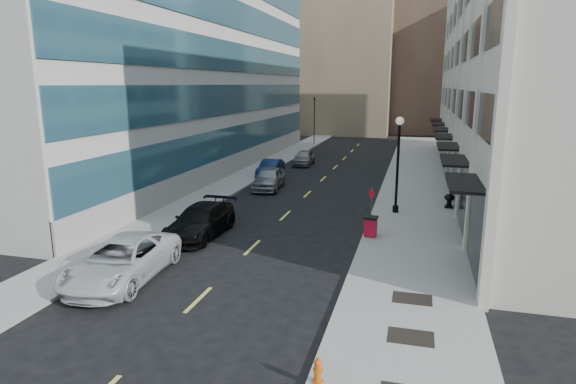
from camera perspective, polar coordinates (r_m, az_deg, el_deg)
The scene contains 23 objects.
ground at distance 16.83m, azimuth -13.60°, elevation -15.11°, with size 160.00×160.00×0.00m, color black.
sidewalk_right at distance 33.83m, azimuth 14.78°, elevation -0.87°, with size 5.00×80.00×0.15m, color gray.
sidewalk_left at distance 36.60m, azimuth -7.67°, elevation 0.45°, with size 3.00×80.00×0.15m, color gray.
building_right at distance 41.08m, azimuth 29.24°, elevation 12.84°, with size 15.30×46.50×18.25m.
building_left at distance 46.36m, azimuth -15.79°, elevation 14.98°, with size 16.14×46.00×20.00m.
skyline_tan_near at distance 82.00m, azimuth 7.35°, elevation 16.93°, with size 14.00×18.00×28.00m, color #8E7A5D.
skyline_brown at distance 85.46m, azimuth 16.23°, elevation 18.40°, with size 12.00×16.00×34.00m, color brown.
skyline_tan_far at distance 93.51m, azimuth 1.89°, elevation 14.64°, with size 12.00×14.00×22.00m, color #8E7A5D.
skyline_stone at distance 79.69m, azimuth 23.36°, elevation 13.28°, with size 10.00×14.00×20.00m, color beige.
grate_mid at distance 15.88m, azimuth 14.35°, elevation -16.30°, with size 1.40×1.00×0.01m, color black.
grate_far at distance 18.39m, azimuth 14.52°, elevation -12.13°, with size 1.40×1.00×0.01m, color black.
road_centerline at distance 31.82m, azimuth 1.10°, elevation -1.41°, with size 0.15×68.20×0.01m.
traffic_signal at distance 62.35m, azimuth 3.16°, elevation 10.77°, with size 0.66×0.66×6.98m.
car_white_van at distance 20.60m, azimuth -19.06°, elevation -7.64°, with size 2.79×6.05×1.68m, color silver.
car_black_pickup at distance 25.41m, azimuth -10.34°, elevation -3.40°, with size 2.25×5.53×1.61m, color black.
car_silver_sedan at distance 36.25m, azimuth -2.27°, elevation 1.63°, with size 1.93×4.79×1.63m, color gray.
car_blue_sedan at distance 41.29m, azimuth -2.09°, elevation 2.84°, with size 1.50×4.32×1.42m, color #132448.
car_grey_sedan at distance 47.19m, azimuth 1.89°, elevation 4.09°, with size 1.70×4.22×1.44m, color gray.
fire_hydrant at distance 13.31m, azimuth 3.56°, elevation -20.35°, with size 0.29×0.29×0.72m.
trash_bin at distance 24.88m, azimuth 9.77°, elevation -3.95°, with size 0.72×0.76×1.04m.
lamppost at distance 29.27m, azimuth 12.92°, elevation 4.20°, with size 0.49×0.49×5.88m.
sign_post at distance 25.57m, azimuth 9.84°, elevation -1.27°, with size 0.28×0.07×2.35m.
urn_planter at distance 31.82m, azimuth 18.58°, elevation -0.82°, with size 0.64×0.64×0.89m.
Camera 1 is at (7.45, -12.95, 7.74)m, focal length 30.00 mm.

